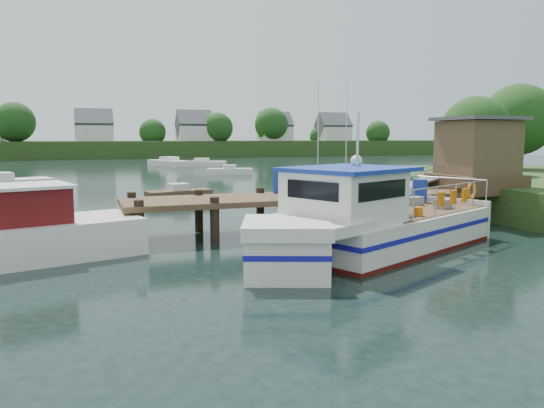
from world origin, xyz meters
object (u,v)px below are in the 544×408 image
object	(u,v)px
moored_far	(202,163)
lobster_boat	(370,225)
moored_c	(377,174)
moored_rowboat	(179,195)
moored_b	(230,171)
dock	(428,170)
moored_d	(169,163)

from	to	relation	value
moored_far	lobster_boat	bearing A→B (deg)	-89.00
moored_far	moored_c	size ratio (longest dim) A/B	0.90
moored_rowboat	moored_b	world-z (taller)	moored_rowboat
moored_far	moored_rowboat	bearing A→B (deg)	-96.81
dock	moored_c	bearing A→B (deg)	64.20
dock	moored_d	world-z (taller)	dock
moored_b	moored_d	size ratio (longest dim) A/B	0.61
moored_c	moored_d	bearing A→B (deg)	109.91
moored_b	moored_c	size ratio (longest dim) A/B	0.64
moored_far	moored_d	distance (m)	3.99
moored_far	moored_b	xyz separation A→B (m)	(-0.53, -15.17, -0.03)
lobster_boat	moored_rowboat	bearing A→B (deg)	77.09
moored_rowboat	moored_c	size ratio (longest dim) A/B	0.53
moored_rowboat	moored_c	bearing A→B (deg)	47.49
lobster_boat	moored_far	bearing A→B (deg)	58.71
moored_far	dock	bearing A→B (deg)	-82.92
moored_rowboat	moored_d	xyz separation A→B (m)	(5.13, 36.49, 0.05)
dock	lobster_boat	world-z (taller)	lobster_boat
moored_far	moored_c	xyz separation A→B (m)	(10.10, -24.51, 0.01)
dock	moored_d	size ratio (longest dim) A/B	2.24
lobster_boat	moored_rowboat	size ratio (longest dim) A/B	2.71
lobster_boat	moored_far	distance (m)	50.80
moored_c	moored_rowboat	bearing A→B (deg)	-159.01
moored_rowboat	moored_far	bearing A→B (deg)	93.97
moored_far	moored_d	xyz separation A→B (m)	(-3.77, 1.31, 0.06)
lobster_boat	moored_rowboat	world-z (taller)	lobster_boat
dock	moored_far	bearing A→B (deg)	89.71
lobster_boat	moored_rowboat	xyz separation A→B (m)	(-3.25, 15.30, -0.55)
dock	lobster_boat	distance (m)	7.21
dock	lobster_boat	xyz separation A→B (m)	(-5.40, -4.59, -1.31)
moored_rowboat	moored_d	distance (m)	36.85
moored_d	moored_c	bearing A→B (deg)	-52.37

